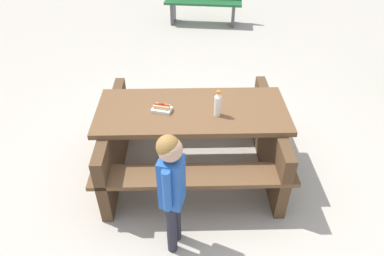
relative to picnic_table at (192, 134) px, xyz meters
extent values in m
plane|color=#ADA599|center=(0.00, 0.00, -0.44)|extent=(30.00, 30.00, 0.00)
cube|color=brown|center=(0.00, 0.00, 0.28)|extent=(1.86, 0.91, 0.05)
cube|color=brown|center=(0.05, 0.56, -0.01)|extent=(1.82, 0.43, 0.04)
cube|color=brown|center=(-0.05, -0.56, -0.01)|extent=(1.82, 0.43, 0.04)
cube|color=#4D3520|center=(0.78, -0.06, -0.09)|extent=(0.22, 1.40, 0.70)
cube|color=#4D3520|center=(-0.78, 0.06, -0.09)|extent=(0.22, 1.40, 0.70)
cylinder|color=silver|center=(-0.22, 0.12, 0.40)|extent=(0.06, 0.06, 0.20)
cone|color=silver|center=(-0.22, 0.12, 0.52)|extent=(0.06, 0.06, 0.04)
cylinder|color=orange|center=(-0.22, 0.12, 0.55)|extent=(0.03, 0.03, 0.02)
cube|color=white|center=(0.28, 0.00, 0.32)|extent=(0.21, 0.17, 0.03)
cube|color=#D8B272|center=(0.28, 0.00, 0.35)|extent=(0.16, 0.10, 0.04)
cylinder|color=maroon|center=(0.28, 0.00, 0.37)|extent=(0.14, 0.07, 0.03)
ellipsoid|color=maroon|center=(0.28, 0.00, 0.38)|extent=(0.07, 0.05, 0.01)
cylinder|color=#262633|center=(0.23, 0.86, -0.18)|extent=(0.08, 0.08, 0.53)
cylinder|color=#262633|center=(0.27, 0.97, -0.18)|extent=(0.08, 0.08, 0.53)
cube|color=#2659B2|center=(0.25, 0.91, 0.31)|extent=(0.22, 0.22, 0.45)
cylinder|color=#2659B2|center=(0.21, 0.81, 0.33)|extent=(0.07, 0.07, 0.38)
cylinder|color=#2659B2|center=(0.29, 1.02, 0.33)|extent=(0.07, 0.07, 0.38)
sphere|color=tan|center=(0.25, 0.91, 0.62)|extent=(0.18, 0.18, 0.18)
sphere|color=olive|center=(0.26, 0.91, 0.64)|extent=(0.17, 0.17, 0.17)
cube|color=#1E592D|center=(-0.66, -4.12, -0.01)|extent=(1.55, 0.71, 0.04)
cube|color=#4C4C51|center=(-0.07, -4.25, -0.24)|extent=(0.13, 0.36, 0.41)
cube|color=#4C4C51|center=(-1.25, -3.99, -0.24)|extent=(0.13, 0.36, 0.41)
camera|label=1|loc=(0.29, 2.67, 2.14)|focal=32.36mm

